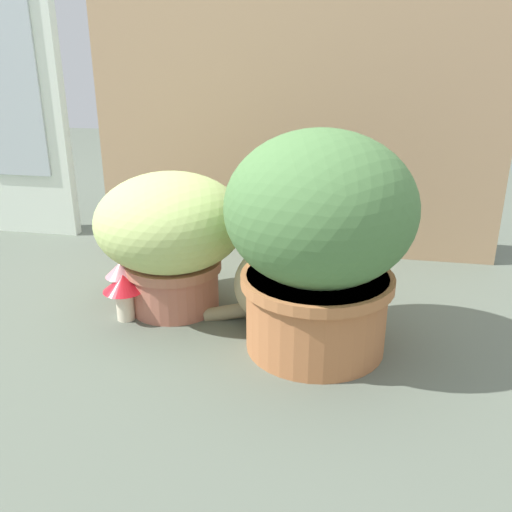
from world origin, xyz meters
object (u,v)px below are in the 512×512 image
leafy_planter (319,236)px  mushroom_ornament_pink (122,276)px  mushroom_ornament_red (124,289)px  cat (297,280)px  grass_planter (171,234)px

leafy_planter → mushroom_ornament_pink: leafy_planter is taller
mushroom_ornament_red → mushroom_ornament_pink: bearing=118.7°
mushroom_ornament_red → mushroom_ornament_pink: mushroom_ornament_pink is taller
leafy_planter → mushroom_ornament_pink: bearing=171.9°
cat → grass_planter: bearing=170.6°
cat → mushroom_ornament_red: size_ratio=3.30×
mushroom_ornament_red → cat: bearing=5.1°
leafy_planter → mushroom_ornament_pink: (-0.48, 0.07, -0.16)m
grass_planter → mushroom_ornament_pink: size_ratio=2.61×
grass_planter → mushroom_ornament_red: size_ratio=3.14×
mushroom_ornament_pink → grass_planter: bearing=30.8°
cat → mushroom_ornament_red: bearing=-174.9°
leafy_planter → cat: leafy_planter is taller
cat → mushroom_ornament_red: cat is taller
grass_planter → leafy_planter: (0.37, -0.13, 0.06)m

